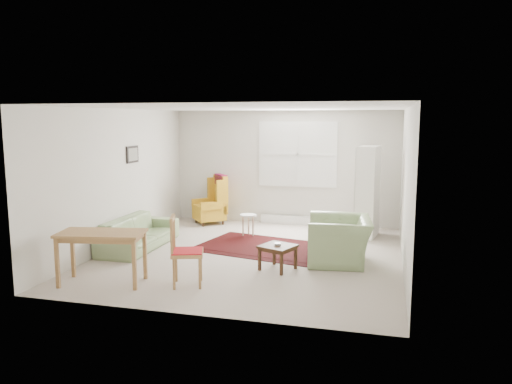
% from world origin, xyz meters
% --- Properties ---
extents(room, '(5.04, 5.54, 2.51)m').
position_xyz_m(room, '(0.02, 0.21, 1.26)').
color(room, '#BAAB9E').
rests_on(room, ground).
extents(rug, '(2.79, 2.10, 0.03)m').
position_xyz_m(rug, '(0.17, 0.51, 0.01)').
color(rug, black).
rests_on(rug, ground).
extents(sofa, '(0.75, 1.91, 0.77)m').
position_xyz_m(sofa, '(-2.10, -0.06, 0.38)').
color(sofa, '#839C68').
rests_on(sofa, ground).
extents(armchair, '(1.12, 1.24, 0.88)m').
position_xyz_m(armchair, '(1.50, -0.06, 0.44)').
color(armchair, '#839C68').
rests_on(armchair, ground).
extents(wingback_chair, '(0.92, 0.91, 1.10)m').
position_xyz_m(wingback_chair, '(-1.60, 2.26, 0.55)').
color(wingback_chair, gold).
rests_on(wingback_chair, ground).
extents(coffee_table, '(0.62, 0.62, 0.39)m').
position_xyz_m(coffee_table, '(0.62, -0.73, 0.20)').
color(coffee_table, '#3C2212').
rests_on(coffee_table, ground).
extents(stool, '(0.41, 0.41, 0.44)m').
position_xyz_m(stool, '(-0.44, 1.35, 0.22)').
color(stool, white).
rests_on(stool, ground).
extents(cabinet, '(0.48, 0.77, 1.79)m').
position_xyz_m(cabinet, '(1.86, 1.92, 0.90)').
color(cabinet, white).
rests_on(cabinet, ground).
extents(desk, '(1.27, 0.80, 0.75)m').
position_xyz_m(desk, '(-1.65, -1.99, 0.37)').
color(desk, '#9F7240').
rests_on(desk, ground).
extents(desk_chair, '(0.55, 0.55, 0.99)m').
position_xyz_m(desk_chair, '(-0.45, -1.76, 0.50)').
color(desk_chair, '#9F7240').
rests_on(desk_chair, ground).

